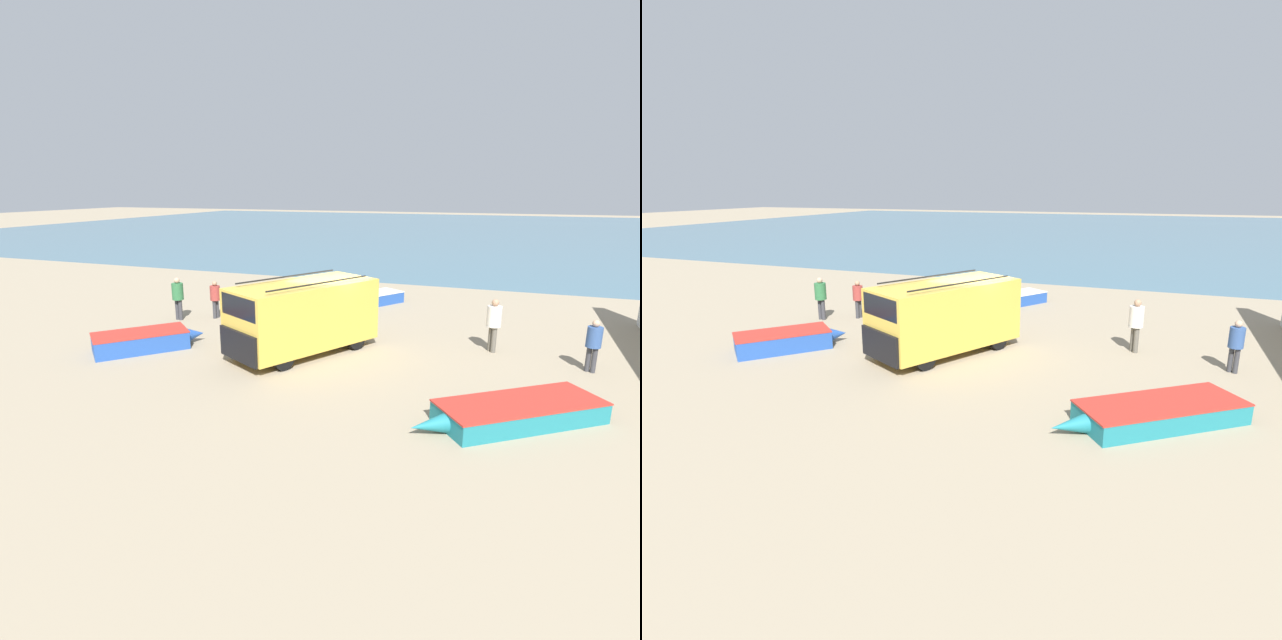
# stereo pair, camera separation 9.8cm
# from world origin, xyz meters

# --- Properties ---
(ground_plane) EXTENTS (200.00, 200.00, 0.00)m
(ground_plane) POSITION_xyz_m (0.00, 0.00, 0.00)
(ground_plane) COLOR gray
(sea_water) EXTENTS (120.00, 80.00, 0.01)m
(sea_water) POSITION_xyz_m (0.00, 52.00, 0.00)
(sea_water) COLOR #477084
(sea_water) RESTS_ON ground_plane
(parked_van) EXTENTS (4.24, 5.45, 2.51)m
(parked_van) POSITION_xyz_m (-0.54, -1.36, 1.30)
(parked_van) COLOR gold
(parked_van) RESTS_ON ground_plane
(fishing_rowboat_0) EXTENTS (4.43, 3.68, 0.52)m
(fishing_rowboat_0) POSITION_xyz_m (6.14, -4.40, 0.26)
(fishing_rowboat_0) COLOR #1E757F
(fishing_rowboat_0) RESTS_ON ground_plane
(fishing_rowboat_1) EXTENTS (3.58, 4.92, 0.54)m
(fishing_rowboat_1) POSITION_xyz_m (-0.67, 5.76, 0.27)
(fishing_rowboat_1) COLOR #234CA3
(fishing_rowboat_1) RESTS_ON ground_plane
(fishing_rowboat_2) EXTENTS (3.21, 3.45, 0.63)m
(fishing_rowboat_2) POSITION_xyz_m (-5.77, -2.95, 0.31)
(fishing_rowboat_2) COLOR #234CA3
(fishing_rowboat_2) RESTS_ON ground_plane
(fisherman_0) EXTENTS (0.42, 0.42, 1.60)m
(fisherman_0) POSITION_xyz_m (-5.78, 1.59, 0.96)
(fisherman_0) COLOR #38383D
(fisherman_0) RESTS_ON ground_plane
(fisherman_1) EXTENTS (0.43, 0.43, 1.62)m
(fisherman_1) POSITION_xyz_m (8.27, -0.01, 0.97)
(fisherman_1) COLOR #38383D
(fisherman_1) RESTS_ON ground_plane
(fisherman_2) EXTENTS (0.47, 0.47, 1.79)m
(fisherman_2) POSITION_xyz_m (-7.08, 0.79, 1.07)
(fisherman_2) COLOR #38383D
(fisherman_2) RESTS_ON ground_plane
(fisherman_3) EXTENTS (0.48, 0.48, 1.82)m
(fisherman_3) POSITION_xyz_m (5.41, 0.99, 1.09)
(fisherman_3) COLOR #5B564C
(fisherman_3) RESTS_ON ground_plane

